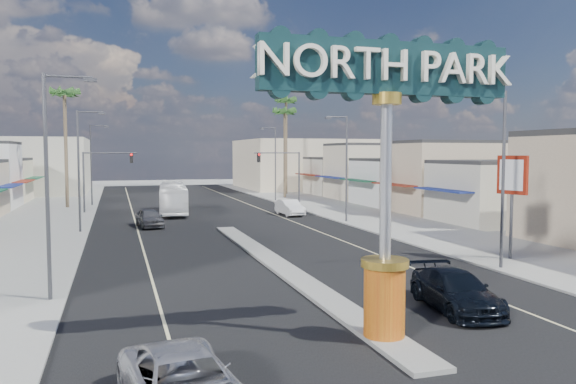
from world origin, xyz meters
TOP-DOWN VIEW (x-y plane):
  - ground at (0.00, 30.00)m, footprint 160.00×160.00m
  - road at (0.00, 30.00)m, footprint 20.00×120.00m
  - median_island at (0.00, 14.00)m, footprint 1.30×30.00m
  - sidewalk_left at (-14.00, 30.00)m, footprint 8.00×120.00m
  - sidewalk_right at (14.00, 30.00)m, footprint 8.00×120.00m
  - storefront_row_right at (24.00, 43.00)m, footprint 12.00×42.00m
  - backdrop_far_left at (-22.00, 75.00)m, footprint 20.00×20.00m
  - backdrop_far_right at (22.00, 75.00)m, footprint 20.00×20.00m
  - gateway_sign at (0.00, 1.98)m, footprint 8.20×1.50m
  - traffic_signal_left at (-9.18, 43.99)m, footprint 5.09×0.45m
  - traffic_signal_right at (9.18, 43.99)m, footprint 5.09×0.45m
  - streetlight_l_near at (-10.43, 10.00)m, footprint 2.03×0.22m
  - streetlight_l_mid at (-10.43, 30.00)m, footprint 2.03×0.22m
  - streetlight_l_far at (-10.43, 52.00)m, footprint 2.03×0.22m
  - streetlight_r_near at (10.43, 10.00)m, footprint 2.03×0.22m
  - streetlight_r_mid at (10.43, 30.00)m, footprint 2.03×0.22m
  - streetlight_r_far at (10.43, 52.00)m, footprint 2.03×0.22m
  - palm_left_far at (-13.00, 50.00)m, footprint 2.60×2.60m
  - palm_right_mid at (13.00, 56.00)m, footprint 2.60×2.60m
  - palm_right_far at (15.00, 62.00)m, footprint 2.60×2.60m
  - suv_right at (4.17, 4.36)m, footprint 2.68×5.31m
  - car_parked_left at (-5.50, 31.99)m, footprint 2.28×4.57m
  - car_parked_right at (7.67, 36.72)m, footprint 1.80×4.59m
  - city_bus at (-2.73, 41.56)m, footprint 3.38×10.90m
  - bank_pylon_sign at (12.69, 11.90)m, footprint 0.76×1.75m

SIDE VIEW (x-z plane):
  - ground at x=0.00m, z-range 0.00..0.00m
  - road at x=0.00m, z-range 0.00..0.01m
  - sidewalk_left at x=-14.00m, z-range 0.00..0.12m
  - sidewalk_right at x=14.00m, z-range 0.00..0.12m
  - median_island at x=0.00m, z-range 0.00..0.16m
  - suv_right at x=4.17m, z-range 0.00..1.48m
  - car_parked_right at x=7.67m, z-range 0.00..1.49m
  - car_parked_left at x=-5.50m, z-range 0.00..1.49m
  - city_bus at x=-2.73m, z-range 0.00..2.99m
  - storefront_row_right at x=24.00m, z-range 0.00..6.00m
  - backdrop_far_left at x=-22.00m, z-range 0.00..8.00m
  - backdrop_far_right at x=22.00m, z-range 0.00..8.00m
  - traffic_signal_left at x=-9.18m, z-range 1.27..7.27m
  - traffic_signal_right at x=9.18m, z-range 1.27..7.27m
  - bank_pylon_sign at x=12.69m, z-range 1.57..7.23m
  - streetlight_l_near at x=-10.43m, z-range 0.57..9.57m
  - streetlight_l_mid at x=-10.43m, z-range 0.57..9.57m
  - streetlight_l_far at x=-10.43m, z-range 0.57..9.57m
  - streetlight_r_near at x=10.43m, z-range 0.57..9.57m
  - streetlight_r_mid at x=10.43m, z-range 0.57..9.57m
  - streetlight_r_far at x=10.43m, z-range 0.57..9.57m
  - gateway_sign at x=0.00m, z-range 1.35..10.50m
  - palm_right_mid at x=13.00m, z-range 4.55..16.65m
  - palm_left_far at x=-13.00m, z-range 4.95..18.05m
  - palm_right_far at x=15.00m, z-range 5.34..19.44m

